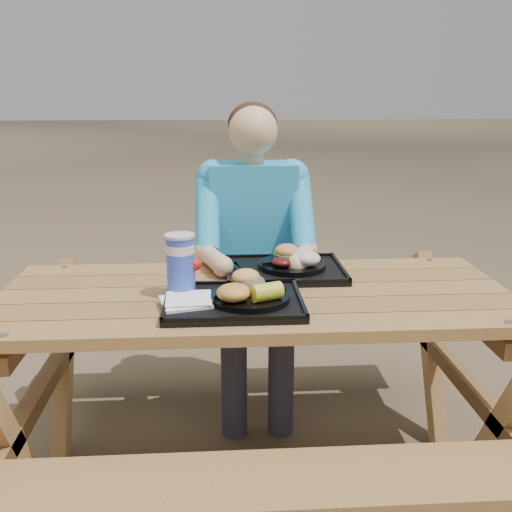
{
  "coord_description": "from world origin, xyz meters",
  "views": [
    {
      "loc": [
        -0.12,
        -1.89,
        1.43
      ],
      "look_at": [
        0.0,
        0.0,
        0.88
      ],
      "focal_mm": 40.0,
      "sensor_mm": 36.0,
      "label": 1
    }
  ],
  "objects": [
    {
      "name": "burger",
      "position": [
        0.14,
        0.27,
        0.84
      ],
      "size": [
        0.1,
        0.1,
        0.09
      ],
      "primitive_type": null,
      "color": "#C38345",
      "rests_on": "plate_far"
    },
    {
      "name": "corn_cob",
      "position": [
        0.02,
        -0.2,
        0.82
      ],
      "size": [
        0.13,
        0.13,
        0.06
      ],
      "primitive_type": null,
      "rotation": [
        0.0,
        0.0,
        0.38
      ],
      "color": "yellow",
      "rests_on": "plate_near"
    },
    {
      "name": "condiment_bbq",
      "position": [
        -0.07,
        -0.01,
        0.78
      ],
      "size": [
        0.05,
        0.05,
        0.03
      ],
      "primitive_type": "cylinder",
      "color": "black",
      "rests_on": "tray_near"
    },
    {
      "name": "diner",
      "position": [
        0.03,
        0.58,
        0.64
      ],
      "size": [
        0.48,
        0.84,
        1.28
      ],
      "primitive_type": null,
      "color": "#1ABCB4",
      "rests_on": "ground"
    },
    {
      "name": "mac_cheese",
      "position": [
        -0.08,
        -0.2,
        0.82
      ],
      "size": [
        0.11,
        0.11,
        0.05
      ],
      "primitive_type": "ellipsoid",
      "color": "gold",
      "rests_on": "plate_near"
    },
    {
      "name": "tray_far",
      "position": [
        0.12,
        0.2,
        0.76
      ],
      "size": [
        0.45,
        0.35,
        0.02
      ],
      "primitive_type": "cube",
      "color": "black",
      "rests_on": "picnic_table"
    },
    {
      "name": "sandwich",
      "position": [
        -0.03,
        -0.09,
        0.84
      ],
      "size": [
        0.1,
        0.1,
        0.1
      ],
      "primitive_type": null,
      "color": "#E09B4F",
      "rests_on": "plate_near"
    },
    {
      "name": "picnic_table",
      "position": [
        0.0,
        0.0,
        0.38
      ],
      "size": [
        1.8,
        1.49,
        0.75
      ],
      "primitive_type": null,
      "color": "#999999",
      "rests_on": "ground"
    },
    {
      "name": "ground",
      "position": [
        0.0,
        0.0,
        0.0
      ],
      "size": [
        60.0,
        60.0,
        0.0
      ],
      "primitive_type": "plane",
      "color": "#999999",
      "rests_on": "ground"
    },
    {
      "name": "potato_salad",
      "position": [
        0.21,
        0.17,
        0.82
      ],
      "size": [
        0.1,
        0.1,
        0.06
      ],
      "primitive_type": "ellipsoid",
      "color": "beige",
      "rests_on": "plate_far"
    },
    {
      "name": "napkin_stack",
      "position": [
        -0.24,
        -0.16,
        0.78
      ],
      "size": [
        0.19,
        0.19,
        0.02
      ],
      "primitive_type": "cube",
      "rotation": [
        0.0,
        0.0,
        0.25
      ],
      "color": "white",
      "rests_on": "tray_near"
    },
    {
      "name": "baked_beans",
      "position": [
        0.11,
        0.16,
        0.81
      ],
      "size": [
        0.08,
        0.08,
        0.04
      ],
      "primitive_type": "ellipsoid",
      "color": "#4B0F0F",
      "rests_on": "plate_far"
    },
    {
      "name": "cutlery_far",
      "position": [
        -0.03,
        0.21,
        0.77
      ],
      "size": [
        0.08,
        0.16,
        0.01
      ],
      "primitive_type": "cube",
      "rotation": [
        0.0,
        0.0,
        0.34
      ],
      "color": "black",
      "rests_on": "tray_far"
    },
    {
      "name": "plate_near",
      "position": [
        -0.03,
        -0.14,
        0.78
      ],
      "size": [
        0.26,
        0.26,
        0.02
      ],
      "primitive_type": "cylinder",
      "color": "black",
      "rests_on": "tray_near"
    },
    {
      "name": "plate_far",
      "position": [
        0.15,
        0.21,
        0.78
      ],
      "size": [
        0.26,
        0.26,
        0.02
      ],
      "primitive_type": "cylinder",
      "color": "black",
      "rests_on": "tray_far"
    },
    {
      "name": "tray_near",
      "position": [
        -0.08,
        -0.14,
        0.76
      ],
      "size": [
        0.45,
        0.35,
        0.02
      ],
      "primitive_type": "cube",
      "color": "black",
      "rests_on": "picnic_table"
    },
    {
      "name": "soda_cup",
      "position": [
        -0.26,
        -0.04,
        0.87
      ],
      "size": [
        0.1,
        0.1,
        0.19
      ],
      "primitive_type": "cylinder",
      "color": "#1A39C3",
      "rests_on": "tray_near"
    },
    {
      "name": "condiment_mustard",
      "position": [
        -0.03,
        -0.02,
        0.79
      ],
      "size": [
        0.05,
        0.05,
        0.03
      ],
      "primitive_type": "cylinder",
      "color": "#C49315",
      "rests_on": "tray_near"
    }
  ]
}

